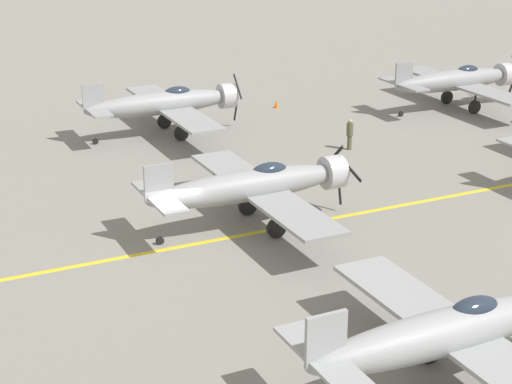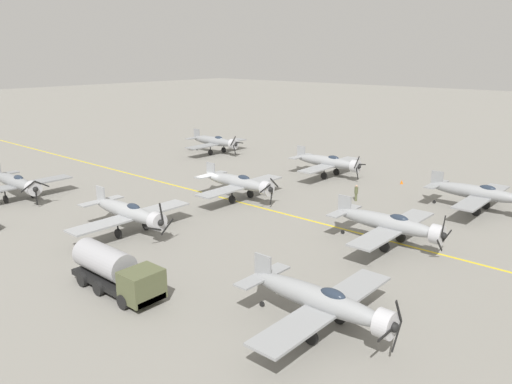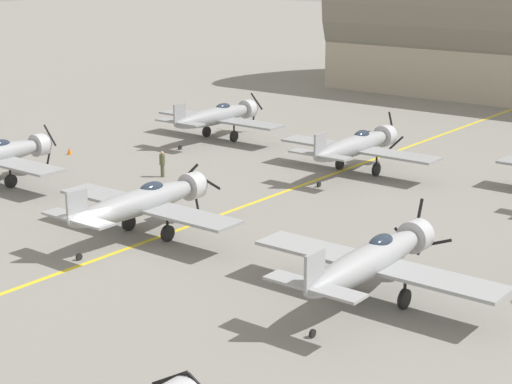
{
  "view_description": "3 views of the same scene",
  "coord_description": "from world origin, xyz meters",
  "px_view_note": "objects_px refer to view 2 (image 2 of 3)",
  "views": [
    {
      "loc": [
        31.88,
        -11.45,
        14.97
      ],
      "look_at": [
        4.3,
        1.75,
        3.7
      ],
      "focal_mm": 60.0,
      "sensor_mm": 36.0,
      "label": 1
    },
    {
      "loc": [
        38.61,
        40.83,
        15.92
      ],
      "look_at": [
        1.1,
        8.07,
        2.02
      ],
      "focal_mm": 35.0,
      "sensor_mm": 36.0,
      "label": 2
    },
    {
      "loc": [
        31.54,
        -27.13,
        15.08
      ],
      "look_at": [
        3.94,
        8.21,
        2.45
      ],
      "focal_mm": 60.0,
      "sensor_mm": 36.0,
      "label": 3
    }
  ],
  "objects_px": {
    "airplane_near_left": "(215,141)",
    "ground_crew_walking": "(356,192)",
    "airplane_far_left": "(479,193)",
    "fuel_tanker": "(116,271)",
    "airplane_mid_center": "(239,183)",
    "airplane_near_right": "(16,183)",
    "airplane_mid_left": "(328,162)",
    "airplane_far_right": "(322,301)",
    "airplane_far_center": "(390,224)",
    "airplane_mid_right": "(129,212)",
    "traffic_cone": "(402,182)"
  },
  "relations": [
    {
      "from": "airplane_mid_right",
      "to": "fuel_tanker",
      "type": "xyz_separation_m",
      "value": [
        7.45,
        9.03,
        -0.5
      ]
    },
    {
      "from": "airplane_far_left",
      "to": "airplane_far_right",
      "type": "distance_m",
      "value": 30.08
    },
    {
      "from": "ground_crew_walking",
      "to": "airplane_far_left",
      "type": "bearing_deg",
      "value": 112.8
    },
    {
      "from": "traffic_cone",
      "to": "fuel_tanker",
      "type": "bearing_deg",
      "value": -2.45
    },
    {
      "from": "airplane_mid_center",
      "to": "airplane_far_right",
      "type": "height_order",
      "value": "same"
    },
    {
      "from": "airplane_mid_right",
      "to": "airplane_mid_center",
      "type": "bearing_deg",
      "value": -163.55
    },
    {
      "from": "ground_crew_walking",
      "to": "traffic_cone",
      "type": "height_order",
      "value": "ground_crew_walking"
    },
    {
      "from": "airplane_far_left",
      "to": "airplane_mid_right",
      "type": "bearing_deg",
      "value": -44.62
    },
    {
      "from": "airplane_far_center",
      "to": "airplane_mid_left",
      "type": "bearing_deg",
      "value": -142.39
    },
    {
      "from": "airplane_mid_left",
      "to": "airplane_far_right",
      "type": "xyz_separation_m",
      "value": [
        32.68,
        20.87,
        -0.0
      ]
    },
    {
      "from": "fuel_tanker",
      "to": "ground_crew_walking",
      "type": "xyz_separation_m",
      "value": [
        -30.16,
        1.23,
        -0.51
      ]
    },
    {
      "from": "airplane_mid_center",
      "to": "airplane_far_left",
      "type": "xyz_separation_m",
      "value": [
        -13.14,
        21.63,
        -0.0
      ]
    },
    {
      "from": "airplane_near_left",
      "to": "fuel_tanker",
      "type": "relative_size",
      "value": 1.5
    },
    {
      "from": "traffic_cone",
      "to": "airplane_far_center",
      "type": "bearing_deg",
      "value": 22.62
    },
    {
      "from": "airplane_mid_center",
      "to": "airplane_mid_left",
      "type": "relative_size",
      "value": 1.0
    },
    {
      "from": "airplane_far_right",
      "to": "traffic_cone",
      "type": "height_order",
      "value": "airplane_far_right"
    },
    {
      "from": "airplane_near_left",
      "to": "airplane_far_right",
      "type": "bearing_deg",
      "value": 66.78
    },
    {
      "from": "airplane_far_left",
      "to": "airplane_far_right",
      "type": "xyz_separation_m",
      "value": [
        30.07,
        0.77,
        0.0
      ]
    },
    {
      "from": "airplane_near_left",
      "to": "airplane_mid_center",
      "type": "bearing_deg",
      "value": 65.87
    },
    {
      "from": "airplane_near_right",
      "to": "airplane_far_left",
      "type": "relative_size",
      "value": 1.0
    },
    {
      "from": "airplane_near_left",
      "to": "ground_crew_walking",
      "type": "height_order",
      "value": "airplane_near_left"
    },
    {
      "from": "airplane_near_right",
      "to": "ground_crew_walking",
      "type": "bearing_deg",
      "value": 141.39
    },
    {
      "from": "airplane_mid_center",
      "to": "ground_crew_walking",
      "type": "height_order",
      "value": "airplane_mid_center"
    },
    {
      "from": "airplane_far_left",
      "to": "fuel_tanker",
      "type": "distance_m",
      "value": 37.26
    },
    {
      "from": "ground_crew_walking",
      "to": "airplane_mid_left",
      "type": "bearing_deg",
      "value": -131.05
    },
    {
      "from": "airplane_far_right",
      "to": "ground_crew_walking",
      "type": "xyz_separation_m",
      "value": [
        -25.22,
        -12.3,
        -1.01
      ]
    },
    {
      "from": "airplane_mid_center",
      "to": "airplane_near_left",
      "type": "height_order",
      "value": "same"
    },
    {
      "from": "airplane_mid_center",
      "to": "airplane_mid_right",
      "type": "distance_m",
      "value": 14.43
    },
    {
      "from": "airplane_far_left",
      "to": "fuel_tanker",
      "type": "xyz_separation_m",
      "value": [
        35.01,
        -12.76,
        -0.5
      ]
    },
    {
      "from": "airplane_mid_center",
      "to": "airplane_near_left",
      "type": "relative_size",
      "value": 1.0
    },
    {
      "from": "airplane_near_left",
      "to": "fuel_tanker",
      "type": "xyz_separation_m",
      "value": [
        38.96,
        30.06,
        -0.5
      ]
    },
    {
      "from": "airplane_mid_right",
      "to": "fuel_tanker",
      "type": "distance_m",
      "value": 11.71
    },
    {
      "from": "fuel_tanker",
      "to": "traffic_cone",
      "type": "xyz_separation_m",
      "value": [
        -40.59,
        1.74,
        -1.24
      ]
    },
    {
      "from": "airplane_near_right",
      "to": "airplane_far_left",
      "type": "distance_m",
      "value": 49.96
    },
    {
      "from": "airplane_far_left",
      "to": "airplane_near_left",
      "type": "relative_size",
      "value": 1.0
    },
    {
      "from": "airplane_mid_right",
      "to": "airplane_far_left",
      "type": "height_order",
      "value": "airplane_mid_right"
    },
    {
      "from": "airplane_mid_left",
      "to": "airplane_mid_right",
      "type": "bearing_deg",
      "value": -6.26
    },
    {
      "from": "airplane_near_right",
      "to": "airplane_far_center",
      "type": "xyz_separation_m",
      "value": [
        -14.58,
        37.86,
        0.0
      ]
    },
    {
      "from": "airplane_mid_right",
      "to": "airplane_far_right",
      "type": "xyz_separation_m",
      "value": [
        2.51,
        22.56,
        0.0
      ]
    },
    {
      "from": "airplane_mid_left",
      "to": "fuel_tanker",
      "type": "relative_size",
      "value": 1.5
    },
    {
      "from": "airplane_near_left",
      "to": "airplane_mid_left",
      "type": "distance_m",
      "value": 22.76
    },
    {
      "from": "airplane_far_right",
      "to": "ground_crew_walking",
      "type": "bearing_deg",
      "value": -148.42
    },
    {
      "from": "airplane_far_center",
      "to": "traffic_cone",
      "type": "xyz_separation_m",
      "value": [
        -20.47,
        -8.53,
        -1.74
      ]
    },
    {
      "from": "airplane_near_left",
      "to": "ground_crew_walking",
      "type": "distance_m",
      "value": 32.52
    },
    {
      "from": "airplane_near_right",
      "to": "airplane_mid_center",
      "type": "bearing_deg",
      "value": 141.96
    },
    {
      "from": "airplane_mid_center",
      "to": "airplane_mid_left",
      "type": "distance_m",
      "value": 15.82
    },
    {
      "from": "airplane_mid_center",
      "to": "airplane_far_right",
      "type": "xyz_separation_m",
      "value": [
        16.93,
        22.39,
        -0.0
      ]
    },
    {
      "from": "airplane_near_left",
      "to": "airplane_mid_right",
      "type": "bearing_deg",
      "value": 48.46
    },
    {
      "from": "airplane_mid_center",
      "to": "airplane_far_center",
      "type": "bearing_deg",
      "value": 99.3
    },
    {
      "from": "airplane_near_left",
      "to": "traffic_cone",
      "type": "bearing_deg",
      "value": 107.69
    }
  ]
}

